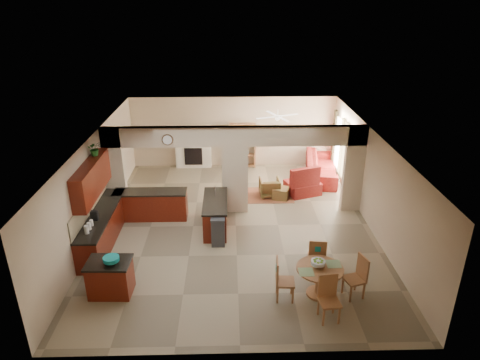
{
  "coord_description": "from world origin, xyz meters",
  "views": [
    {
      "loc": [
        -0.17,
        -11.27,
        6.39
      ],
      "look_at": [
        0.14,
        0.3,
        1.37
      ],
      "focal_mm": 32.0,
      "sensor_mm": 36.0,
      "label": 1
    }
  ],
  "objects_px": {
    "kitchen_island": "(110,277)",
    "sofa": "(321,167)",
    "armchair": "(270,187)",
    "dining_table": "(319,277)"
  },
  "relations": [
    {
      "from": "armchair",
      "to": "kitchen_island",
      "type": "bearing_deg",
      "value": 47.8
    },
    {
      "from": "kitchen_island",
      "to": "armchair",
      "type": "xyz_separation_m",
      "value": [
        4.14,
        5.17,
        -0.12
      ]
    },
    {
      "from": "dining_table",
      "to": "kitchen_island",
      "type": "bearing_deg",
      "value": 177.82
    },
    {
      "from": "dining_table",
      "to": "sofa",
      "type": "xyz_separation_m",
      "value": [
        1.45,
        6.97,
        -0.08
      ]
    },
    {
      "from": "kitchen_island",
      "to": "dining_table",
      "type": "distance_m",
      "value": 4.79
    },
    {
      "from": "armchair",
      "to": "dining_table",
      "type": "bearing_deg",
      "value": 93.38
    },
    {
      "from": "kitchen_island",
      "to": "sofa",
      "type": "distance_m",
      "value": 9.21
    },
    {
      "from": "sofa",
      "to": "armchair",
      "type": "distance_m",
      "value": 2.65
    },
    {
      "from": "dining_table",
      "to": "sofa",
      "type": "height_order",
      "value": "sofa"
    },
    {
      "from": "kitchen_island",
      "to": "armchair",
      "type": "height_order",
      "value": "kitchen_island"
    }
  ]
}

